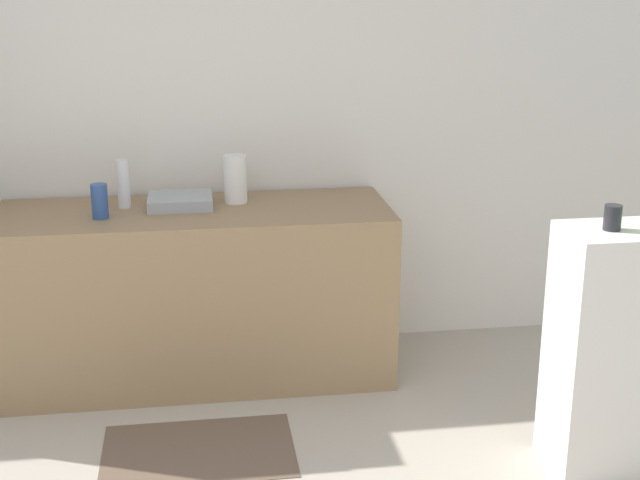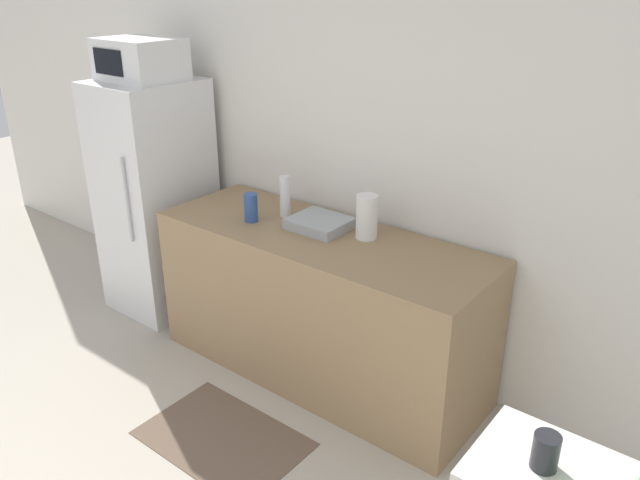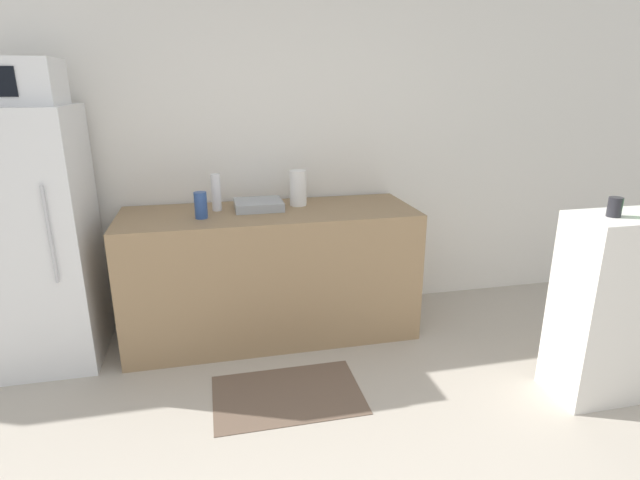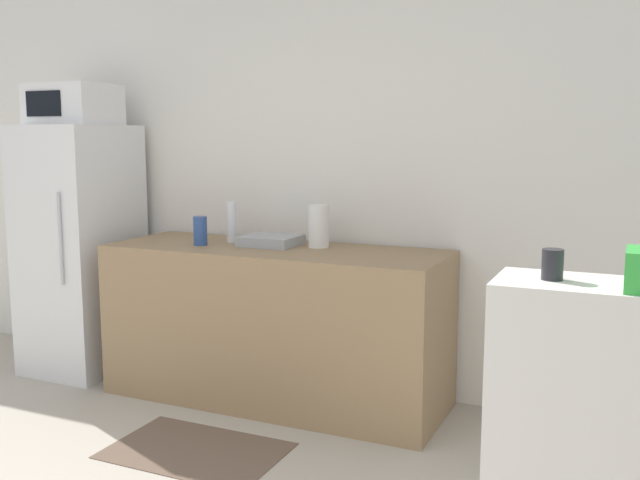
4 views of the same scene
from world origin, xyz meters
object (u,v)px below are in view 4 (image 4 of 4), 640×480
at_px(refrigerator, 81,249).
at_px(bottle_short, 200,231).
at_px(microwave, 73,105).
at_px(jar, 552,264).
at_px(paper_towel_roll, 319,226).
at_px(bottle_tall, 232,222).

distance_m(refrigerator, bottle_short, 1.02).
distance_m(microwave, jar, 3.41).
bearing_deg(paper_towel_roll, jar, -41.94).
bearing_deg(jar, refrigerator, 159.69).
xyz_separation_m(microwave, paper_towel_roll, (1.68, 0.15, -0.72)).
height_order(refrigerator, bottle_short, refrigerator).
distance_m(refrigerator, bottle_tall, 1.14).
bearing_deg(jar, microwave, 159.71).
xyz_separation_m(microwave, bottle_short, (1.00, -0.07, -0.76)).
xyz_separation_m(refrigerator, bottle_tall, (1.11, 0.12, 0.23)).
height_order(refrigerator, microwave, microwave).
distance_m(jar, paper_towel_roll, 1.96).
distance_m(bottle_tall, bottle_short, 0.22).
height_order(bottle_tall, paper_towel_roll, bottle_tall).
relative_size(bottle_tall, paper_towel_roll, 1.01).
relative_size(microwave, jar, 4.92).
xyz_separation_m(bottle_short, jar, (2.14, -1.09, 0.13)).
bearing_deg(microwave, refrigerator, 72.32).
bearing_deg(microwave, jar, -20.29).
xyz_separation_m(bottle_short, paper_towel_roll, (0.68, 0.22, 0.04)).
height_order(microwave, jar, microwave).
bearing_deg(refrigerator, bottle_tall, 6.02).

